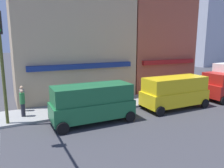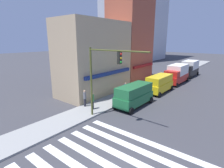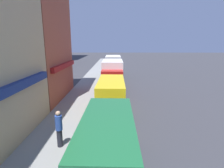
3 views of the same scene
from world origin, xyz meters
name	(u,v)px [view 2 (image 2 of 3)]	position (x,y,z in m)	size (l,w,h in m)	color
sidewalk_left	(38,132)	(0.00, 7.50, 0.07)	(120.00, 3.00, 0.15)	gray
storefront_row	(115,46)	(15.02, 11.50, 6.12)	(17.05, 5.30, 14.77)	tan
traffic_signal	(102,71)	(4.84, 5.03, 4.44)	(0.32, 5.78, 6.40)	#474C1E
van_green	(134,95)	(9.55, 4.70, 1.29)	(5.03, 2.22, 2.34)	#1E6638
van_yellow	(159,83)	(16.08, 4.70, 1.29)	(5.02, 2.22, 2.34)	yellow
box_truck_red	(177,74)	(22.90, 4.70, 1.59)	(6.21, 2.42, 3.04)	#B21E19
box_truck_black	(189,68)	(30.13, 4.70, 1.59)	(6.20, 2.42, 3.04)	black
pedestrian_blue_shirt	(126,89)	(11.31, 7.02, 1.07)	(0.32, 0.32, 1.77)	#23232D
pedestrian_green_top	(92,101)	(5.79, 7.27, 1.07)	(0.32, 0.32, 1.77)	#23232D
pedestrian_grey_coat	(85,98)	(5.87, 8.49, 1.07)	(0.32, 0.32, 1.77)	#23232D
fire_hydrant	(116,99)	(8.62, 6.40, 0.61)	(0.24, 0.24, 0.84)	red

